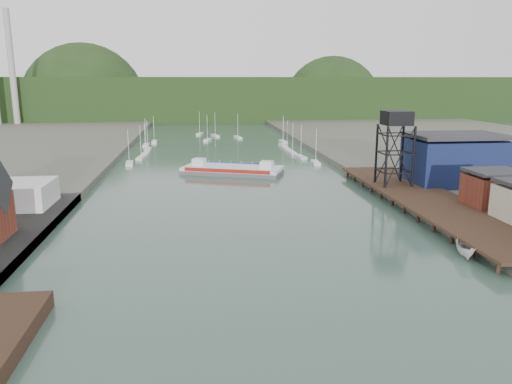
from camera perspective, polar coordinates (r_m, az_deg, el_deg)
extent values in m
plane|color=#304B44|center=(51.94, 2.63, -15.70)|extent=(600.00, 600.00, 0.00)
cube|color=black|center=(103.07, 19.06, -0.75)|extent=(14.00, 70.00, 0.50)
cylinder|color=black|center=(100.87, 15.95, -1.47)|extent=(0.60, 0.60, 2.20)
cylinder|color=black|center=(106.06, 21.94, -1.22)|extent=(0.60, 0.60, 2.20)
cube|color=silver|center=(103.83, -27.14, -0.27)|extent=(18.00, 12.00, 4.50)
cylinder|color=black|center=(108.81, 14.68, 3.84)|extent=(0.50, 0.50, 13.00)
cylinder|color=black|center=(111.14, 17.56, 3.85)|extent=(0.50, 0.50, 13.00)
cylinder|color=black|center=(114.35, 13.59, 4.32)|extent=(0.50, 0.50, 13.00)
cylinder|color=black|center=(116.57, 16.36, 4.31)|extent=(0.50, 0.50, 13.00)
cube|color=black|center=(111.81, 15.79, 8.14)|extent=(5.50, 5.50, 3.00)
cube|color=#0C1137|center=(121.20, 21.72, 3.25)|extent=(20.00, 14.00, 10.00)
cube|color=#2D2D33|center=(120.45, 21.95, 6.01)|extent=(20.50, 14.50, 0.80)
cube|color=maroon|center=(100.91, 25.49, -0.01)|extent=(9.00, 8.00, 6.00)
cube|color=silver|center=(152.19, -14.27, 3.15)|extent=(2.67, 7.65, 0.90)
cube|color=silver|center=(163.11, -12.98, 3.84)|extent=(2.81, 7.67, 0.90)
cube|color=silver|center=(171.77, -12.49, 4.30)|extent=(2.35, 7.59, 0.90)
cube|color=silver|center=(181.56, -12.23, 4.76)|extent=(2.01, 7.50, 0.90)
cube|color=silver|center=(193.82, -12.45, 5.24)|extent=(2.00, 7.50, 0.90)
cube|color=silver|center=(203.33, -11.54, 5.62)|extent=(2.16, 7.54, 0.90)
cube|color=silver|center=(150.30, 6.83, 3.34)|extent=(2.53, 7.62, 0.90)
cube|color=silver|center=(160.88, 5.14, 4.00)|extent=(2.76, 7.67, 0.90)
cube|color=silver|center=(169.19, 4.20, 4.44)|extent=(2.22, 7.56, 0.90)
cube|color=silver|center=(177.91, 3.58, 4.86)|extent=(2.18, 7.54, 0.90)
cube|color=silver|center=(188.80, 3.10, 5.33)|extent=(2.46, 7.61, 0.90)
cube|color=silver|center=(200.51, 3.12, 5.76)|extent=(2.48, 7.61, 0.90)
cube|color=silver|center=(206.51, -5.57, 5.92)|extent=(3.78, 7.76, 0.90)
cube|color=silver|center=(215.14, -2.09, 6.25)|extent=(3.31, 7.74, 0.90)
cube|color=silver|center=(222.51, -4.68, 6.43)|extent=(3.76, 7.76, 0.90)
cube|color=silver|center=(230.31, -6.46, 6.61)|extent=(3.40, 7.74, 0.90)
cylinder|color=#A3A49F|center=(295.50, -26.12, 12.52)|extent=(3.20, 3.20, 60.00)
cube|color=#1F3216|center=(345.33, -5.66, 10.59)|extent=(500.00, 120.00, 28.00)
sphere|color=#1F3216|center=(352.90, -18.93, 9.37)|extent=(80.00, 80.00, 80.00)
sphere|color=#1F3216|center=(368.69, 8.65, 9.71)|extent=(70.00, 70.00, 70.00)
cube|color=#525254|center=(133.90, -2.71, 2.33)|extent=(28.16, 19.11, 1.05)
cube|color=silver|center=(133.73, -2.71, 2.73)|extent=(28.16, 19.11, 0.84)
cube|color=#9E1812|center=(128.73, -3.39, 2.42)|extent=(21.55, 8.36, 0.94)
cube|color=navy|center=(138.69, -2.09, 3.18)|extent=(21.55, 8.36, 0.94)
cube|color=silver|center=(136.50, -6.51, 3.40)|extent=(4.05, 4.05, 2.09)
cube|color=silver|center=(131.14, 1.23, 3.10)|extent=(4.05, 4.05, 2.09)
imported|color=silver|center=(77.09, 22.84, -6.11)|extent=(3.90, 6.29, 2.28)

